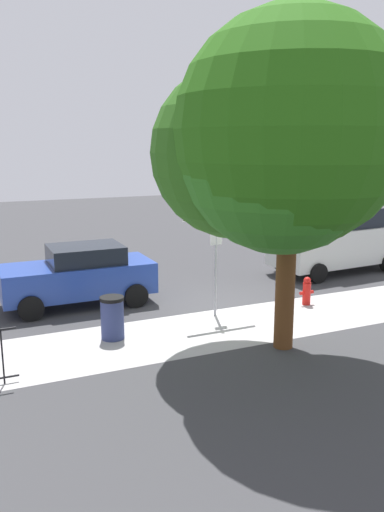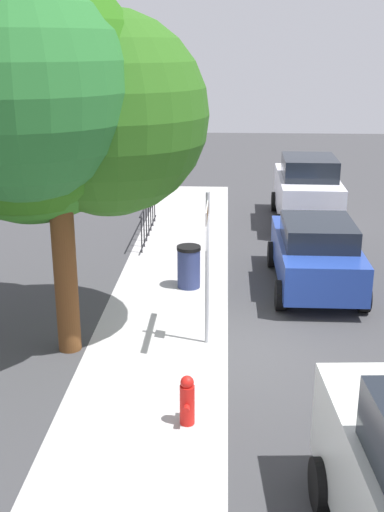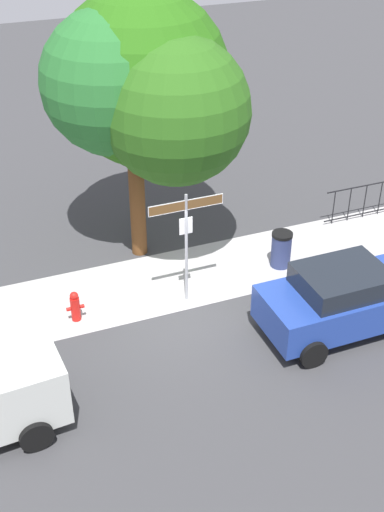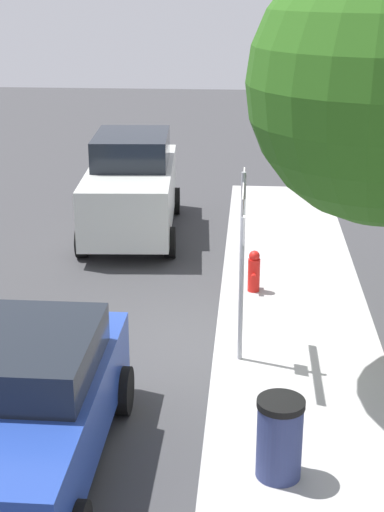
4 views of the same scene
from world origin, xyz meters
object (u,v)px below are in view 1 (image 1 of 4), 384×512
at_px(shade_tree, 283,139).
at_px(car_silver, 338,240).
at_px(fire_hydrant, 307,291).
at_px(trash_bin, 112,318).
at_px(street_sign, 216,235).
at_px(car_blue, 79,275).

relative_size(shade_tree, car_silver, 1.43).
bearing_deg(fire_hydrant, trash_bin, 3.10).
bearing_deg(shade_tree, fire_hydrant, -135.96).
height_order(shade_tree, fire_hydrant, shade_tree).
bearing_deg(shade_tree, trash_bin, -39.60).
relative_size(shade_tree, fire_hydrant, 8.68).
distance_m(street_sign, car_silver, 6.54).
height_order(car_blue, trash_bin, car_blue).
bearing_deg(car_silver, shade_tree, 38.09).
relative_size(street_sign, car_blue, 0.71).
bearing_deg(shade_tree, car_silver, -138.07).
distance_m(street_sign, car_blue, 3.99).
bearing_deg(car_blue, fire_hydrant, 155.75).
relative_size(street_sign, shade_tree, 0.43).
distance_m(shade_tree, car_blue, 6.95).
bearing_deg(car_blue, shade_tree, 119.59).
bearing_deg(street_sign, shade_tree, 89.52).
bearing_deg(car_silver, street_sign, 19.22).
relative_size(street_sign, fire_hydrant, 3.69).
xyz_separation_m(car_silver, fire_hydrant, (3.25, 2.73, -0.70)).
bearing_deg(trash_bin, fire_hydrant, -176.90).
distance_m(street_sign, trash_bin, 3.30).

